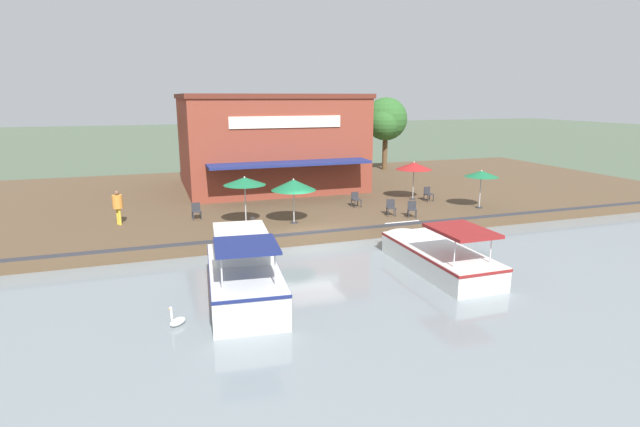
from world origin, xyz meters
TOP-DOWN VIEW (x-y plane):
  - ground_plane at (0.00, 0.00)m, footprint 220.00×220.00m
  - quay_deck at (-11.00, 0.00)m, footprint 22.00×56.00m
  - quay_edge_fender at (-0.10, 0.00)m, footprint 0.20×50.40m
  - waterfront_restaurant at (-13.20, 1.05)m, footprint 11.55×11.82m
  - patio_umbrella_mid_patio_right at (-5.61, 8.34)m, footprint 2.20×2.20m
  - patio_umbrella_far_corner at (-2.26, -0.29)m, footprint 2.23×2.23m
  - patio_umbrella_mid_patio_left at (-2.17, 10.70)m, footprint 1.88×1.88m
  - patio_umbrella_by_entrance at (-2.56, -2.67)m, footprint 2.05×2.05m
  - cafe_chair_facing_river at (-2.17, 5.08)m, footprint 0.54×0.54m
  - cafe_chair_far_corner_seat at (-4.77, 4.15)m, footprint 0.48×0.48m
  - cafe_chair_back_row_seat at (-4.87, 8.97)m, footprint 0.48×0.48m
  - cafe_chair_under_first_umbrella at (-4.72, -4.84)m, footprint 0.46×0.46m
  - cafe_chair_mid_patio at (-1.44, 5.94)m, footprint 0.58×0.58m
  - person_near_entrance at (-4.78, -8.59)m, footprint 0.49×0.49m
  - motorboat_nearest_quay at (4.62, -4.17)m, footprint 6.79×2.85m
  - motorboat_far_downstream at (4.27, 3.64)m, footprint 6.89×2.22m
  - mooring_post at (-0.35, -2.76)m, footprint 0.22×0.22m
  - swan at (6.66, -6.54)m, footprint 0.56×0.61m
  - tree_behind_restaurant at (-17.77, 12.34)m, footprint 3.82×3.64m

SIDE VIEW (x-z plane):
  - ground_plane at x=0.00m, z-range 0.00..0.00m
  - swan at x=6.66m, z-range -0.12..0.57m
  - quay_deck at x=-11.00m, z-range 0.00..0.60m
  - motorboat_far_downstream at x=4.27m, z-range -0.40..1.62m
  - quay_edge_fender at x=-0.10m, z-range 0.60..0.70m
  - motorboat_nearest_quay at x=4.62m, z-range -0.26..2.08m
  - mooring_post at x=-0.35m, z-range 0.61..1.54m
  - cafe_chair_facing_river at x=-2.17m, z-range 0.65..1.50m
  - cafe_chair_far_corner_seat at x=-4.77m, z-range 0.65..1.50m
  - cafe_chair_back_row_seat at x=-4.87m, z-range 0.65..1.50m
  - cafe_chair_under_first_umbrella at x=-4.72m, z-range 0.65..1.50m
  - cafe_chair_mid_patio at x=-1.44m, z-range 0.65..1.50m
  - person_near_entrance at x=-4.78m, z-range 0.82..2.55m
  - patio_umbrella_far_corner at x=-2.26m, z-range 1.42..3.68m
  - patio_umbrella_mid_patio_left at x=-2.17m, z-range 1.47..3.65m
  - patio_umbrella_mid_patio_right at x=-5.61m, z-range 1.50..3.84m
  - patio_umbrella_by_entrance at x=-2.56m, z-range 1.59..4.04m
  - waterfront_restaurant at x=-13.20m, z-range 0.60..6.98m
  - tree_behind_restaurant at x=-17.77m, z-range 1.74..7.89m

